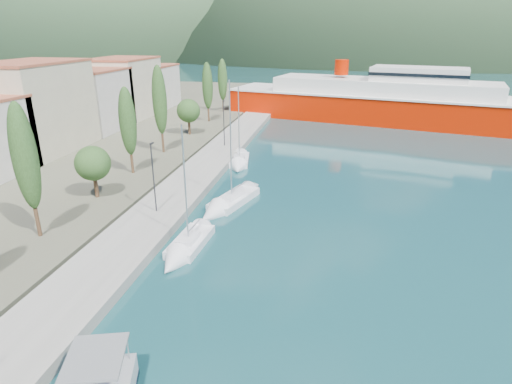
# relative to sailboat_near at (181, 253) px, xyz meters

# --- Properties ---
(ground) EXTENTS (1400.00, 1400.00, 0.00)m
(ground) POSITION_rel_sailboat_near_xyz_m (4.60, 111.12, -0.28)
(ground) COLOR #174449
(quay) EXTENTS (5.00, 88.00, 0.80)m
(quay) POSITION_rel_sailboat_near_xyz_m (-4.40, 17.12, 0.12)
(quay) COLOR gray
(quay) RESTS_ON ground
(town_buildings) EXTENTS (9.20, 69.20, 11.30)m
(town_buildings) POSITION_rel_sailboat_near_xyz_m (-27.40, 28.03, 5.28)
(town_buildings) COLOR beige
(town_buildings) RESTS_ON land_strip
(tree_row) EXTENTS (3.48, 64.11, 10.97)m
(tree_row) POSITION_rel_sailboat_near_xyz_m (-11.40, 22.07, 5.62)
(tree_row) COLOR #47301E
(tree_row) RESTS_ON land_strip
(lamp_posts) EXTENTS (0.15, 45.84, 6.06)m
(lamp_posts) POSITION_rel_sailboat_near_xyz_m (-4.40, 6.11, 3.80)
(lamp_posts) COLOR #2D2D33
(lamp_posts) RESTS_ON quay
(sailboat_near) EXTENTS (2.55, 7.32, 10.37)m
(sailboat_near) POSITION_rel_sailboat_near_xyz_m (0.00, 0.00, 0.00)
(sailboat_near) COLOR silver
(sailboat_near) RESTS_ON ground
(sailboat_mid) EXTENTS (4.69, 8.95, 12.47)m
(sailboat_mid) POSITION_rel_sailboat_near_xyz_m (0.70, 8.92, 0.02)
(sailboat_mid) COLOR silver
(sailboat_mid) RESTS_ON ground
(sailboat_far) EXTENTS (3.34, 7.26, 10.27)m
(sailboat_far) POSITION_rel_sailboat_near_xyz_m (-0.87, 22.21, 0.01)
(sailboat_far) COLOR silver
(sailboat_far) RESTS_ON ground
(ferry) EXTENTS (57.05, 24.36, 11.09)m
(ferry) POSITION_rel_sailboat_near_xyz_m (18.30, 54.13, 3.09)
(ferry) COLOR #BC1800
(ferry) RESTS_ON ground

